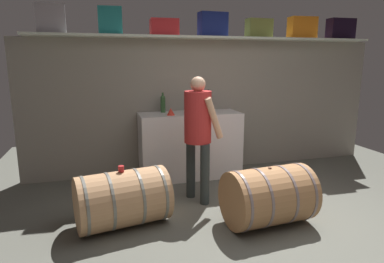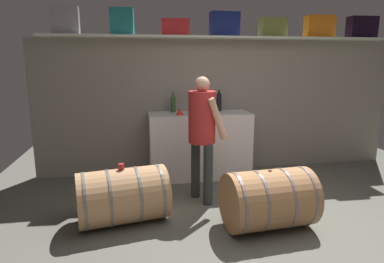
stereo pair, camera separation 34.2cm
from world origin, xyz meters
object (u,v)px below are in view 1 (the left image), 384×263
red_funnel (171,112)px  winemaker_pouring (198,126)px  toolcase_black (341,29)px  wine_bottle_green (163,103)px  tasting_cup (121,169)px  toolcase_grey (51,19)px  toolcase_orange (302,28)px  toolcase_olive (259,28)px  toolcase_red (164,27)px  wine_barrel_near (123,199)px  toolcase_teal (111,21)px  wine_bottle_dark (208,101)px  wine_glass (195,106)px  wine_bottle_amber (188,105)px  toolcase_navy (213,25)px  wine_barrel_far (268,196)px  work_cabinet (190,145)px

red_funnel → winemaker_pouring: (0.17, -0.74, -0.07)m
toolcase_black → wine_bottle_green: bearing=-177.9°
wine_bottle_green → red_funnel: 0.29m
tasting_cup → toolcase_grey: bearing=115.7°
red_funnel → tasting_cup: red_funnel is taller
toolcase_orange → toolcase_olive: bearing=-175.5°
toolcase_orange → red_funnel: (-2.15, -0.31, -1.17)m
toolcase_red → wine_barrel_near: size_ratio=0.38×
toolcase_teal → wine_bottle_dark: bearing=2.7°
toolcase_teal → winemaker_pouring: (0.90, -1.05, -1.26)m
toolcase_red → wine_glass: size_ratio=2.58×
wine_bottle_amber → toolcase_teal: bearing=162.5°
toolcase_grey → wine_bottle_green: size_ratio=1.26×
wine_bottle_amber → winemaker_pouring: winemaker_pouring is taller
tasting_cup → wine_glass: bearing=48.5°
toolcase_red → red_funnel: size_ratio=3.44×
red_funnel → wine_barrel_near: bearing=-123.1°
toolcase_grey → toolcase_navy: (2.15, 0.00, -0.01)m
wine_bottle_amber → wine_bottle_green: wine_bottle_amber is taller
toolcase_red → red_funnel: bearing=-84.7°
toolcase_black → wine_barrel_far: size_ratio=0.46×
toolcase_black → toolcase_red: bearing=-178.5°
toolcase_teal → toolcase_black: bearing=4.2°
wine_bottle_dark → tasting_cup: bearing=-133.9°
toolcase_olive → work_cabinet: toolcase_olive is taller
red_funnel → wine_glass: bearing=17.6°
wine_bottle_green → red_funnel: (0.06, -0.27, -0.08)m
toolcase_red → work_cabinet: (0.32, -0.18, -1.64)m
wine_bottle_green → red_funnel: bearing=-78.6°
toolcase_teal → red_funnel: (0.73, -0.31, -1.19)m
work_cabinet → red_funnel: red_funnel is taller
toolcase_orange → wine_bottle_amber: (-1.91, -0.30, -1.10)m
toolcase_teal → toolcase_red: bearing=4.2°
toolcase_red → wine_bottle_green: toolcase_red is taller
wine_bottle_amber → toolcase_olive: bearing=14.5°
toolcase_olive → tasting_cup: bearing=-149.2°
toolcase_olive → toolcase_black: toolcase_black is taller
tasting_cup → winemaker_pouring: winemaker_pouring is taller
toolcase_grey → toolcase_black: (4.30, 0.00, -0.02)m
work_cabinet → wine_barrel_near: bearing=-129.5°
toolcase_orange → tasting_cup: toolcase_orange is taller
toolcase_teal → wine_glass: size_ratio=2.36×
toolcase_teal → toolcase_olive: (2.14, 0.00, -0.04)m
toolcase_red → toolcase_navy: (0.70, 0.00, 0.06)m
toolcase_red → toolcase_teal: bearing=-177.1°
toolcase_orange → work_cabinet: size_ratio=0.29×
toolcase_black → wine_bottle_amber: toolcase_black is taller
toolcase_teal → toolcase_olive: toolcase_teal is taller
toolcase_red → toolcase_black: size_ratio=0.89×
wine_glass → tasting_cup: size_ratio=2.45×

